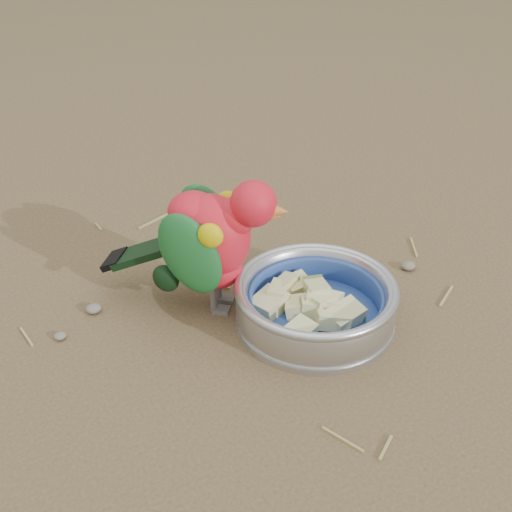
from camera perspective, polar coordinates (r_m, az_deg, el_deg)
ground at (r=0.88m, az=2.02°, el=-8.36°), size 60.00×60.00×0.00m
food_bowl at (r=0.93m, az=4.73°, el=-5.03°), size 0.21×0.21×0.02m
bowl_wall at (r=0.91m, az=4.82°, el=-3.53°), size 0.21×0.21×0.04m
fruit_wedges at (r=0.92m, az=4.80°, el=-3.88°), size 0.12×0.12×0.03m
lory_parrot at (r=0.91m, az=-3.62°, el=0.71°), size 0.24×0.23×0.18m
ground_debris at (r=0.90m, az=1.98°, el=-7.00°), size 0.90×0.80×0.01m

